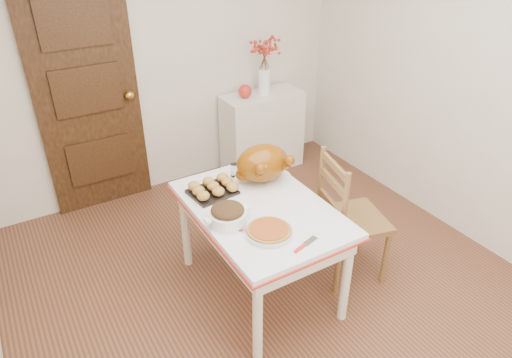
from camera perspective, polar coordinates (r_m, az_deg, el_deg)
floor at (r=3.37m, az=3.57°, el=-15.00°), size 3.50×4.00×0.00m
wall_back at (r=4.31m, az=-11.41°, el=14.43°), size 3.50×0.00×2.50m
wall_right at (r=3.85m, az=26.67°, el=9.89°), size 0.00×4.00×2.50m
door_back at (r=4.18m, az=-20.02°, el=9.50°), size 0.85×0.06×2.06m
sideboard at (r=4.79m, az=0.78°, el=5.86°), size 0.81×0.36×0.81m
kitchen_table at (r=3.23m, az=0.46°, el=-8.66°), size 0.82×1.20×0.72m
chair_oak at (r=3.38m, az=11.93°, el=-4.62°), size 0.53×0.53×0.99m
berry_vase at (r=4.56m, az=1.03°, el=13.51°), size 0.27×0.27×0.52m
apple at (r=4.51m, az=-1.36°, el=10.77°), size 0.13×0.13×0.13m
turkey_platter at (r=3.21m, az=0.77°, el=1.74°), size 0.48×0.41×0.28m
pumpkin_pie at (r=2.76m, az=1.62°, el=-6.37°), size 0.32×0.32×0.06m
stuffing_dish at (r=2.84m, az=-3.50°, el=-4.34°), size 0.32×0.25×0.12m
rolls_tray at (r=3.15m, az=-5.29°, el=-1.06°), size 0.34×0.28×0.08m
pie_server at (r=2.70m, az=6.11°, el=-8.00°), size 0.20×0.11×0.01m
carving_knife at (r=2.80m, az=-0.96°, el=-6.26°), size 0.24×0.17×0.01m
drinking_glass at (r=3.33m, az=-2.65°, el=1.10°), size 0.07×0.07×0.10m
shaker_pair at (r=3.43m, az=1.21°, el=1.90°), size 0.09×0.06×0.08m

